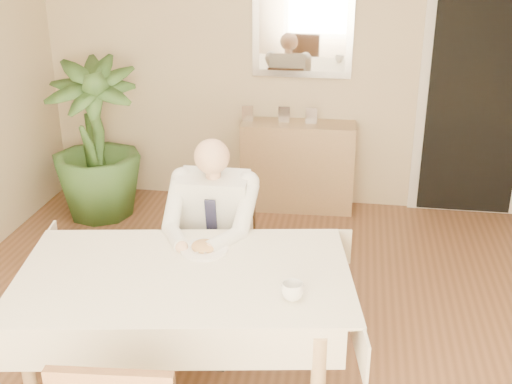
% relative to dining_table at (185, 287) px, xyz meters
% --- Properties ---
extents(room, '(5.00, 5.02, 2.60)m').
position_rel_dining_table_xyz_m(room, '(0.27, 0.30, 0.63)').
color(room, brown).
rests_on(room, ground).
extents(doorway, '(0.96, 0.07, 2.10)m').
position_rel_dining_table_xyz_m(doorway, '(1.82, 2.76, 0.33)').
color(doorway, silver).
rests_on(doorway, ground).
extents(mirror, '(0.86, 0.04, 0.76)m').
position_rel_dining_table_xyz_m(mirror, '(0.33, 2.77, 0.88)').
color(mirror, silver).
rests_on(mirror, room).
extents(dining_table, '(1.88, 1.30, 0.75)m').
position_rel_dining_table_xyz_m(dining_table, '(0.00, 0.00, 0.00)').
color(dining_table, '#987852').
rests_on(dining_table, ground).
extents(chair_far, '(0.43, 0.43, 0.89)m').
position_rel_dining_table_xyz_m(chair_far, '(0.00, 0.88, -0.17)').
color(chair_far, '#442B1A').
rests_on(chair_far, ground).
extents(seated_man, '(0.48, 0.72, 1.24)m').
position_rel_dining_table_xyz_m(seated_man, '(0.00, 0.59, 0.02)').
color(seated_man, white).
rests_on(seated_man, ground).
extents(plate, '(0.26, 0.26, 0.02)m').
position_rel_dining_table_xyz_m(plate, '(0.05, 0.24, 0.09)').
color(plate, white).
rests_on(plate, dining_table).
extents(food, '(0.14, 0.14, 0.06)m').
position_rel_dining_table_xyz_m(food, '(0.05, 0.24, 0.11)').
color(food, olive).
rests_on(food, dining_table).
extents(knife, '(0.01, 0.13, 0.01)m').
position_rel_dining_table_xyz_m(knife, '(0.09, 0.18, 0.11)').
color(knife, silver).
rests_on(knife, dining_table).
extents(fork, '(0.01, 0.13, 0.01)m').
position_rel_dining_table_xyz_m(fork, '(0.01, 0.18, 0.11)').
color(fork, silver).
rests_on(fork, dining_table).
extents(coffee_mug, '(0.14, 0.14, 0.09)m').
position_rel_dining_table_xyz_m(coffee_mug, '(0.57, -0.17, 0.13)').
color(coffee_mug, white).
rests_on(coffee_mug, dining_table).
extents(sideboard, '(1.01, 0.38, 0.80)m').
position_rel_dining_table_xyz_m(sideboard, '(0.33, 2.62, -0.27)').
color(sideboard, '#987852').
rests_on(sideboard, ground).
extents(photo_frame_left, '(0.10, 0.02, 0.14)m').
position_rel_dining_table_xyz_m(photo_frame_left, '(-0.12, 2.62, 0.20)').
color(photo_frame_left, silver).
rests_on(photo_frame_left, sideboard).
extents(photo_frame_center, '(0.10, 0.02, 0.14)m').
position_rel_dining_table_xyz_m(photo_frame_center, '(0.20, 2.64, 0.20)').
color(photo_frame_center, silver).
rests_on(photo_frame_center, sideboard).
extents(photo_frame_right, '(0.10, 0.02, 0.14)m').
position_rel_dining_table_xyz_m(photo_frame_right, '(0.44, 2.63, 0.20)').
color(photo_frame_right, silver).
rests_on(photo_frame_right, sideboard).
extents(potted_palm, '(0.93, 0.93, 1.38)m').
position_rel_dining_table_xyz_m(potted_palm, '(-1.38, 2.19, 0.02)').
color(potted_palm, '#2C4D1F').
rests_on(potted_palm, ground).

